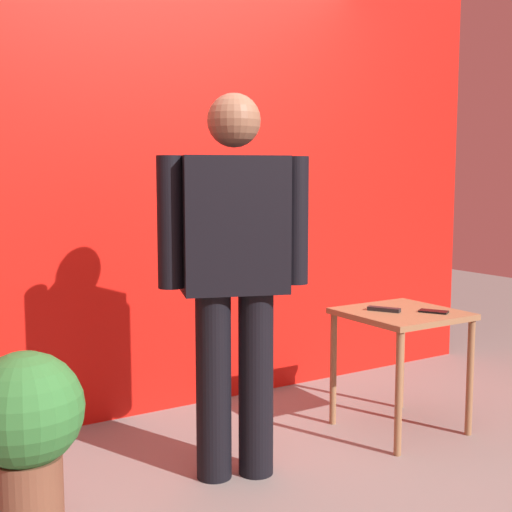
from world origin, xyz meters
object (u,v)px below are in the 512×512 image
at_px(tv_remote, 384,309).
at_px(potted_plant, 26,425).
at_px(cell_phone, 434,311).
at_px(side_table, 401,329).
at_px(standing_person, 234,267).

relative_size(tv_remote, potted_plant, 0.25).
relative_size(cell_phone, tv_remote, 0.85).
bearing_deg(cell_phone, side_table, 103.50).
relative_size(side_table, cell_phone, 4.44).
bearing_deg(tv_remote, potted_plant, 151.64).
distance_m(side_table, cell_phone, 0.19).
xyz_separation_m(standing_person, potted_plant, (-0.90, 0.02, -0.54)).
height_order(cell_phone, potted_plant, potted_plant).
xyz_separation_m(tv_remote, potted_plant, (-1.84, -0.05, -0.24)).
xyz_separation_m(side_table, potted_plant, (-1.92, -0.01, -0.14)).
bearing_deg(side_table, standing_person, -178.81).
relative_size(standing_person, tv_remote, 9.93).
bearing_deg(potted_plant, tv_remote, 1.59).
bearing_deg(potted_plant, cell_phone, -3.11).
bearing_deg(standing_person, cell_phone, -4.78).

